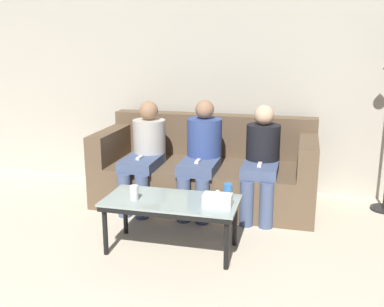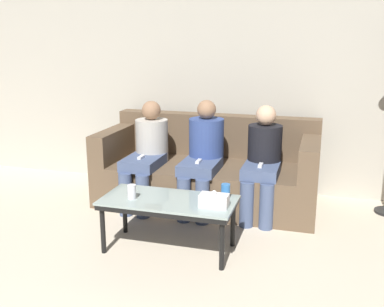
# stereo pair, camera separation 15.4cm
# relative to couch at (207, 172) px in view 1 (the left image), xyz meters

# --- Properties ---
(wall_back) EXTENTS (12.00, 0.06, 2.60)m
(wall_back) POSITION_rel_couch_xyz_m (0.00, 0.56, 0.98)
(wall_back) COLOR #B7B2A3
(wall_back) RESTS_ON ground_plane
(couch) EXTENTS (2.22, 0.98, 0.88)m
(couch) POSITION_rel_couch_xyz_m (0.00, 0.00, 0.00)
(couch) COLOR brown
(couch) RESTS_ON ground_plane
(coffee_table) EXTENTS (1.08, 0.52, 0.44)m
(coffee_table) POSITION_rel_couch_xyz_m (-0.03, -1.19, 0.07)
(coffee_table) COLOR #8C9E99
(coffee_table) RESTS_ON ground_plane
(cup_near_left) EXTENTS (0.07, 0.07, 0.12)m
(cup_near_left) POSITION_rel_couch_xyz_m (-0.32, -1.26, 0.18)
(cup_near_left) COLOR silver
(cup_near_left) RESTS_ON coffee_table
(cup_near_right) EXTENTS (0.07, 0.07, 0.11)m
(cup_near_right) POSITION_rel_couch_xyz_m (0.40, -1.03, 0.18)
(cup_near_right) COLOR #3372BF
(cup_near_right) RESTS_ON coffee_table
(tissue_box) EXTENTS (0.22, 0.12, 0.13)m
(tissue_box) POSITION_rel_couch_xyz_m (0.36, -1.25, 0.17)
(tissue_box) COLOR white
(tissue_box) RESTS_ON coffee_table
(seated_person_left_end) EXTENTS (0.34, 0.73, 1.06)m
(seated_person_left_end) POSITION_rel_couch_xyz_m (-0.59, -0.24, 0.25)
(seated_person_left_end) COLOR #47567A
(seated_person_left_end) RESTS_ON ground_plane
(seated_person_mid_left) EXTENTS (0.35, 0.72, 1.10)m
(seated_person_mid_left) POSITION_rel_couch_xyz_m (0.00, -0.23, 0.27)
(seated_person_mid_left) COLOR #47567A
(seated_person_mid_left) RESTS_ON ground_plane
(seated_person_mid_right) EXTENTS (0.33, 0.66, 1.07)m
(seated_person_mid_right) POSITION_rel_couch_xyz_m (0.59, -0.22, 0.26)
(seated_person_mid_right) COLOR #47567A
(seated_person_mid_right) RESTS_ON ground_plane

